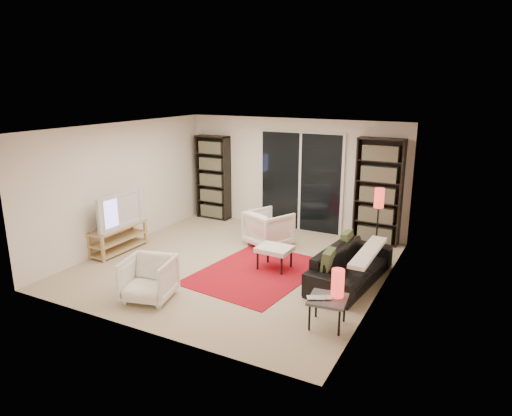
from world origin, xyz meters
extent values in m
plane|color=tan|center=(0.00, 0.00, 0.00)|extent=(5.00, 5.00, 0.00)
cube|color=white|center=(0.00, 2.50, 1.20)|extent=(5.00, 0.02, 2.40)
cube|color=white|center=(0.00, -2.50, 1.20)|extent=(5.00, 0.02, 2.40)
cube|color=white|center=(-2.50, 0.00, 1.20)|extent=(0.02, 5.00, 2.40)
cube|color=white|center=(2.50, 0.00, 1.20)|extent=(0.02, 5.00, 2.40)
cube|color=white|center=(0.00, 0.00, 2.40)|extent=(5.00, 5.00, 0.02)
cube|color=white|center=(0.20, 2.47, 1.05)|extent=(1.92, 0.06, 2.16)
cube|color=black|center=(0.20, 2.44, 1.05)|extent=(1.80, 0.02, 2.10)
cube|color=white|center=(0.20, 2.42, 1.05)|extent=(0.05, 0.02, 2.10)
cube|color=black|center=(-1.95, 2.34, 0.97)|extent=(0.80, 0.30, 1.95)
cube|color=brown|center=(-1.95, 2.32, 0.97)|extent=(0.70, 0.22, 1.85)
cube|color=black|center=(1.90, 2.34, 1.05)|extent=(0.90, 0.30, 2.10)
cube|color=brown|center=(1.90, 2.32, 1.05)|extent=(0.80, 0.22, 2.00)
cube|color=tan|center=(-2.31, -0.44, 0.48)|extent=(0.39, 1.21, 0.04)
cube|color=tan|center=(-2.31, -0.44, 0.25)|extent=(0.39, 1.21, 0.03)
cube|color=tan|center=(-2.31, -0.44, 0.06)|extent=(0.39, 1.21, 0.04)
cube|color=tan|center=(-2.48, -1.00, 0.25)|extent=(0.05, 0.05, 0.50)
cube|color=tan|center=(-2.48, 0.13, 0.25)|extent=(0.05, 0.05, 0.50)
cube|color=tan|center=(-2.15, -1.00, 0.25)|extent=(0.05, 0.05, 0.50)
cube|color=tan|center=(-2.15, 0.13, 0.25)|extent=(0.05, 0.05, 0.50)
imported|color=black|center=(-2.29, -0.44, 0.83)|extent=(0.18, 1.15, 0.66)
cube|color=#AC0D1B|center=(0.50, -0.12, 0.01)|extent=(1.95, 2.47, 0.01)
imported|color=black|center=(2.00, 0.23, 0.28)|extent=(0.96, 2.00, 0.56)
imported|color=white|center=(0.07, 1.18, 0.35)|extent=(1.00, 1.01, 0.70)
imported|color=white|center=(-0.47, -1.74, 0.32)|extent=(0.84, 0.85, 0.64)
cube|color=white|center=(0.69, 0.15, 0.36)|extent=(0.59, 0.49, 0.08)
cylinder|color=black|center=(0.45, -0.03, 0.16)|extent=(0.04, 0.04, 0.32)
cylinder|color=black|center=(0.46, 0.35, 0.16)|extent=(0.04, 0.04, 0.32)
cylinder|color=black|center=(0.91, -0.04, 0.16)|extent=(0.04, 0.04, 0.32)
cylinder|color=black|center=(0.92, 0.33, 0.16)|extent=(0.04, 0.04, 0.32)
cube|color=#434347|center=(2.13, -1.27, 0.38)|extent=(0.54, 0.54, 0.04)
cylinder|color=black|center=(1.96, -1.49, 0.19)|extent=(0.03, 0.03, 0.38)
cylinder|color=black|center=(1.91, -1.11, 0.19)|extent=(0.03, 0.03, 0.38)
cylinder|color=black|center=(2.34, -1.44, 0.19)|extent=(0.03, 0.03, 0.38)
cylinder|color=black|center=(2.29, -1.06, 0.19)|extent=(0.03, 0.03, 0.38)
imported|color=silver|center=(2.06, -1.39, 0.41)|extent=(0.38, 0.33, 0.03)
cylinder|color=red|center=(2.22, -1.17, 0.59)|extent=(0.17, 0.17, 0.38)
cylinder|color=black|center=(2.10, 1.51, 0.01)|extent=(0.20, 0.20, 0.03)
cylinder|color=black|center=(2.10, 1.51, 0.49)|extent=(0.03, 0.03, 0.98)
cylinder|color=red|center=(2.10, 1.51, 1.13)|extent=(0.18, 0.18, 0.35)
camera|label=1|loc=(3.81, -6.50, 3.09)|focal=32.00mm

